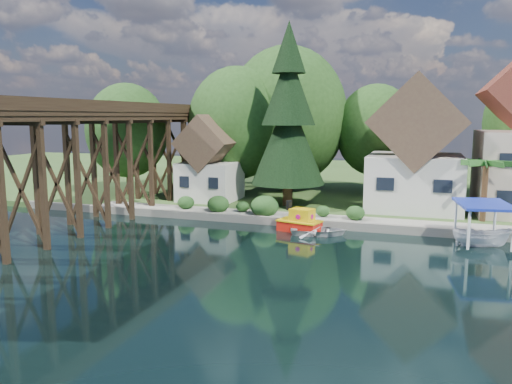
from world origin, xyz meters
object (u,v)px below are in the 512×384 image
(conifer, at_px, (288,119))
(boat_white_a, at_px, (319,229))
(boat_canopy, at_px, (482,228))
(house_left, at_px, (416,153))
(palm_tree, at_px, (486,165))
(shed, at_px, (210,164))
(trestle_bridge, at_px, (102,153))
(tugboat, at_px, (300,222))

(conifer, height_order, boat_white_a, conifer)
(conifer, xyz_separation_m, boat_canopy, (14.74, -7.86, -6.78))
(house_left, height_order, palm_tree, house_left)
(conifer, relative_size, boat_white_a, 3.96)
(palm_tree, bearing_deg, shed, 173.71)
(house_left, distance_m, conifer, 11.01)
(boat_canopy, bearing_deg, trestle_bridge, -178.30)
(boat_white_a, bearing_deg, shed, 40.29)
(trestle_bridge, bearing_deg, shed, 61.81)
(shed, bearing_deg, palm_tree, -6.29)
(trestle_bridge, distance_m, boat_canopy, 27.65)
(house_left, xyz_separation_m, boat_canopy, (4.32, -10.02, -3.93))
(shed, bearing_deg, conifer, -4.93)
(house_left, distance_m, palm_tree, 6.42)
(trestle_bridge, relative_size, tugboat, 13.20)
(boat_white_a, distance_m, boat_canopy, 10.42)
(shed, bearing_deg, house_left, 4.77)
(house_left, bearing_deg, palm_tree, -39.02)
(palm_tree, xyz_separation_m, boat_canopy, (-0.65, -5.98, -3.48))
(conifer, xyz_separation_m, boat_white_a, (4.35, -7.94, -7.58))
(trestle_bridge, xyz_separation_m, boat_white_a, (16.93, 0.74, -4.94))
(trestle_bridge, height_order, house_left, house_left)
(trestle_bridge, height_order, tugboat, trestle_bridge)
(tugboat, distance_m, boat_white_a, 1.67)
(house_left, relative_size, conifer, 0.71)
(tugboat, relative_size, boat_canopy, 0.71)
(palm_tree, relative_size, tugboat, 1.43)
(shed, xyz_separation_m, boat_canopy, (22.32, -8.52, -2.62))
(boat_white_a, bearing_deg, conifer, 14.77)
(trestle_bridge, height_order, shed, trestle_bridge)
(trestle_bridge, relative_size, palm_tree, 9.20)
(palm_tree, relative_size, boat_white_a, 1.22)
(boat_canopy, bearing_deg, shed, 159.12)
(shed, xyz_separation_m, boat_white_a, (11.93, -8.59, -3.42))
(trestle_bridge, relative_size, house_left, 4.01)
(trestle_bridge, xyz_separation_m, palm_tree, (27.98, 6.79, -0.66))
(shed, xyz_separation_m, palm_tree, (22.98, -2.53, 0.87))
(conifer, bearing_deg, trestle_bridge, -145.42)
(house_left, relative_size, boat_white_a, 2.81)
(shed, distance_m, tugboat, 13.46)
(shed, relative_size, conifer, 0.50)
(shed, bearing_deg, boat_white_a, -35.76)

